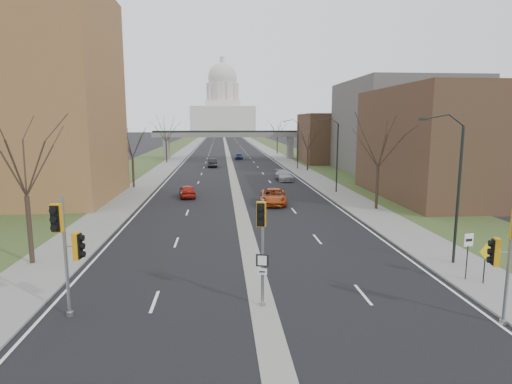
{
  "coord_description": "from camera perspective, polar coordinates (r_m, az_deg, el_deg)",
  "views": [
    {
      "loc": [
        -1.81,
        -17.23,
        8.32
      ],
      "look_at": [
        0.45,
        10.31,
        3.79
      ],
      "focal_mm": 30.0,
      "sensor_mm": 36.0,
      "label": 1
    }
  ],
  "objects": [
    {
      "name": "grass_verge_left",
      "position": [
        168.21,
        -10.26,
        6.34
      ],
      "size": [
        8.0,
        600.0,
        0.1
      ],
      "primitive_type": "cube",
      "color": "#2D401D",
      "rests_on": "ground"
    },
    {
      "name": "tree_left_c",
      "position": [
        89.93,
        -11.96,
        8.29
      ],
      "size": [
        7.65,
        7.65,
        9.99
      ],
      "color": "#382B21",
      "rests_on": "sidewalk_left"
    },
    {
      "name": "streetlight_far",
      "position": [
        76.32,
        5.02,
        8.24
      ],
      "size": [
        2.61,
        0.2,
        8.7
      ],
      "color": "black",
      "rests_on": "sidewalk_right"
    },
    {
      "name": "warning_sign",
      "position": [
        24.97,
        28.25,
        -7.7
      ],
      "size": [
        0.82,
        0.21,
        2.12
      ],
      "rotation": [
        0.0,
        0.0,
        0.22
      ],
      "color": "black",
      "rests_on": "sidewalk_right"
    },
    {
      "name": "median_strip",
      "position": [
        167.44,
        -4.08,
        6.43
      ],
      "size": [
        1.2,
        600.0,
        0.02
      ],
      "primitive_type": "cube",
      "color": "gray",
      "rests_on": "ground"
    },
    {
      "name": "capitol",
      "position": [
        337.39,
        -4.46,
        11.02
      ],
      "size": [
        48.0,
        42.0,
        55.75
      ],
      "color": "silver",
      "rests_on": "ground"
    },
    {
      "name": "tree_left_b",
      "position": [
        56.39,
        -16.25,
        6.81
      ],
      "size": [
        6.75,
        6.75,
        8.81
      ],
      "color": "#382B21",
      "rests_on": "sidewalk_left"
    },
    {
      "name": "car_right_near",
      "position": [
        43.83,
        2.32,
        -0.61
      ],
      "size": [
        3.15,
        5.86,
        1.56
      ],
      "primitive_type": "imported",
      "rotation": [
        0.0,
        0.0,
        -0.1
      ],
      "color": "#A53C11",
      "rests_on": "ground"
    },
    {
      "name": "sidewalk_left",
      "position": [
        167.74,
        -8.21,
        6.39
      ],
      "size": [
        4.0,
        600.0,
        0.12
      ],
      "primitive_type": "cube",
      "color": "gray",
      "rests_on": "ground"
    },
    {
      "name": "tree_right_c",
      "position": [
        113.21,
        2.87,
        8.65
      ],
      "size": [
        7.65,
        7.65,
        9.99
      ],
      "color": "#382B21",
      "rests_on": "sidewalk_right"
    },
    {
      "name": "commercial_block_far",
      "position": [
        90.48,
        10.66,
        7.04
      ],
      "size": [
        14.0,
        14.0,
        10.0
      ],
      "primitive_type": "cube",
      "color": "brown",
      "rests_on": "ground"
    },
    {
      "name": "pedestrian_bridge",
      "position": [
        97.3,
        -3.64,
        7.24
      ],
      "size": [
        34.0,
        3.0,
        6.45
      ],
      "color": "slate",
      "rests_on": "ground"
    },
    {
      "name": "car_left_far",
      "position": [
        80.72,
        -5.85,
        3.9
      ],
      "size": [
        1.87,
        4.86,
        1.58
      ],
      "primitive_type": "imported",
      "rotation": [
        0.0,
        0.0,
        3.18
      ],
      "color": "black",
      "rests_on": "ground"
    },
    {
      "name": "signal_pole_median",
      "position": [
        18.87,
        0.78,
        -5.62
      ],
      "size": [
        0.64,
        0.83,
        4.97
      ],
      "rotation": [
        0.0,
        0.0,
        -0.24
      ],
      "color": "gray",
      "rests_on": "ground"
    },
    {
      "name": "commercial_block_near",
      "position": [
        52.12,
        25.14,
        5.88
      ],
      "size": [
        16.0,
        20.0,
        12.0
      ],
      "primitive_type": "cube",
      "color": "brown",
      "rests_on": "ground"
    },
    {
      "name": "signal_pole_right",
      "position": [
        19.95,
        30.45,
        -6.3
      ],
      "size": [
        0.87,
        1.15,
        5.19
      ],
      "rotation": [
        0.0,
        0.0,
        -0.33
      ],
      "color": "gray",
      "rests_on": "ground"
    },
    {
      "name": "tree_left_a",
      "position": [
        27.65,
        -28.66,
        4.68
      ],
      "size": [
        7.2,
        7.2,
        9.4
      ],
      "color": "#382B21",
      "rests_on": "sidewalk_left"
    },
    {
      "name": "tree_right_a",
      "position": [
        41.96,
        16.09,
        6.64
      ],
      "size": [
        7.2,
        7.2,
        9.4
      ],
      "color": "#382B21",
      "rests_on": "sidewalk_right"
    },
    {
      "name": "tree_right_b",
      "position": [
        73.77,
        6.96,
        7.29
      ],
      "size": [
        6.3,
        6.3,
        8.22
      ],
      "color": "#382B21",
      "rests_on": "sidewalk_right"
    },
    {
      "name": "car_left_near",
      "position": [
        48.43,
        -9.14,
        0.15
      ],
      "size": [
        2.22,
        4.4,
        1.44
      ],
      "primitive_type": "imported",
      "rotation": [
        0.0,
        0.0,
        3.27
      ],
      "color": "maroon",
      "rests_on": "ground"
    },
    {
      "name": "commercial_block_mid",
      "position": [
        75.37,
        18.81,
        8.19
      ],
      "size": [
        18.0,
        22.0,
        15.0
      ],
      "primitive_type": "cube",
      "color": "#55524D",
      "rests_on": "ground"
    },
    {
      "name": "streetlight_near",
      "position": [
        26.55,
        24.25,
        5.54
      ],
      "size": [
        2.61,
        0.2,
        8.7
      ],
      "color": "black",
      "rests_on": "sidewalk_right"
    },
    {
      "name": "car_right_mid",
      "position": [
        61.73,
        3.74,
        2.22
      ],
      "size": [
        2.29,
        5.12,
        1.46
      ],
      "primitive_type": "imported",
      "rotation": [
        0.0,
        0.0,
        0.05
      ],
      "color": "#96979D",
      "rests_on": "ground"
    },
    {
      "name": "car_right_far",
      "position": [
        97.12,
        -2.27,
        4.8
      ],
      "size": [
        2.05,
        4.28,
        1.41
      ],
      "primitive_type": "imported",
      "rotation": [
        0.0,
        0.0,
        -0.09
      ],
      "color": "navy",
      "rests_on": "ground"
    },
    {
      "name": "grass_verge_right",
      "position": [
        168.6,
        2.08,
        6.49
      ],
      "size": [
        8.0,
        600.0,
        0.1
      ],
      "primitive_type": "cube",
      "color": "#2D401D",
      "rests_on": "ground"
    },
    {
      "name": "streetlight_mid",
      "position": [
        50.88,
        9.97,
        7.62
      ],
      "size": [
        2.61,
        0.2,
        8.7
      ],
      "color": "black",
      "rests_on": "sidewalk_right"
    },
    {
      "name": "road_surface",
      "position": [
        167.44,
        -4.08,
        6.43
      ],
      "size": [
        20.0,
        600.0,
        0.01
      ],
      "primitive_type": "cube",
      "color": "black",
      "rests_on": "ground"
    },
    {
      "name": "signal_pole_left",
      "position": [
        19.56,
        -23.92,
        -5.89
      ],
      "size": [
        1.03,
        0.91,
        5.29
      ],
      "rotation": [
        0.0,
        0.0,
        -0.12
      ],
      "color": "gray",
      "rests_on": "ground"
    },
    {
      "name": "ground",
      "position": [
        19.22,
        1.22,
        -16.36
      ],
      "size": [
        700.0,
        700.0,
        0.0
      ],
      "primitive_type": "plane",
      "color": "black",
      "rests_on": "ground"
    },
    {
      "name": "sidewalk_right",
      "position": [
        168.0,
        0.04,
        6.48
      ],
      "size": [
        4.0,
        600.0,
        0.12
      ],
      "primitive_type": "cube",
      "color": "gray",
      "rests_on": "ground"
    },
    {
      "name": "speed_limit_sign",
      "position": [
        25.09,
        26.4,
        -6.69
      ],
      "size": [
        0.53,
        0.12,
        2.48
      ],
      "rotation": [
        0.0,
        0.0,
        0.16
      ],
      "color": "black",
      "rests_on": "sidewalk_right"
    }
  ]
}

